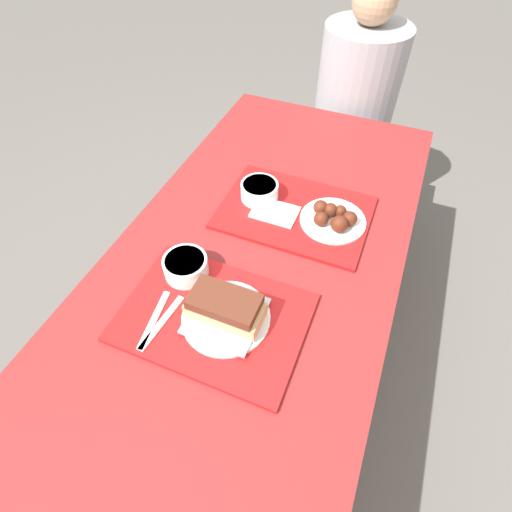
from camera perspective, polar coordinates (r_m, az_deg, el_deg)
ground_plane at (r=1.76m, az=-0.34°, el=-16.33°), size 12.00×12.00×0.00m
picnic_table at (r=1.20m, az=-0.49°, el=-3.46°), size 0.80×1.74×0.74m
picnic_bench_far at (r=2.15m, az=11.13°, el=14.10°), size 0.76×0.28×0.47m
tray_near at (r=1.01m, az=-6.07°, el=-8.67°), size 0.46×0.33×0.01m
tray_far at (r=1.26m, az=5.55°, el=6.24°), size 0.46×0.33×0.01m
bowl_coleslaw_near at (r=1.08m, az=-10.02°, el=-1.37°), size 0.12×0.12×0.05m
brisket_sandwich_plate at (r=0.97m, az=-4.40°, el=-7.76°), size 0.22×0.22×0.09m
plastic_fork_near at (r=1.03m, az=-14.36°, el=-8.78°), size 0.04×0.17×0.00m
plastic_knife_near at (r=1.02m, az=-13.31°, el=-9.22°), size 0.03×0.17×0.00m
bowl_coleslaw_far at (r=1.28m, az=0.50°, el=9.38°), size 0.12×0.12×0.05m
wings_plate_far at (r=1.22m, az=10.98°, el=5.40°), size 0.20×0.20×0.06m
napkin_far at (r=1.24m, az=2.72°, el=6.30°), size 0.14×0.10×0.01m
person_seated_across at (r=1.96m, az=14.39°, el=22.55°), size 0.36×0.36×0.71m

